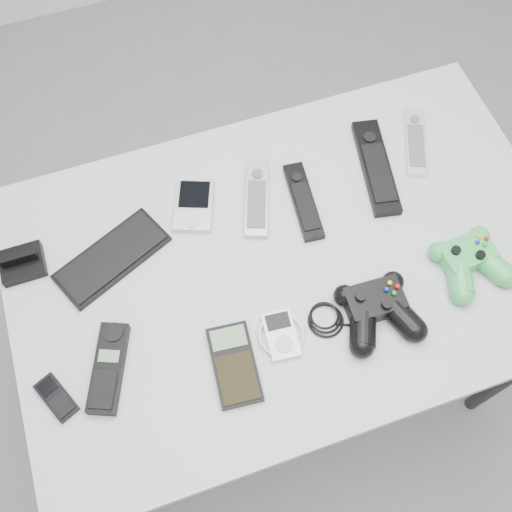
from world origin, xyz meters
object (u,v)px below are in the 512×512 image
object	(u,v)px
remote_silver_a	(257,198)
remote_black_a	(303,201)
pda	(194,206)
remote_silver_b	(415,141)
desk	(289,272)
controller_black	(377,308)
controller_green	(470,260)
cordless_handset	(108,368)
mp3_player	(281,335)
mobile_phone	(56,397)
pda_keyboard	(112,257)
remote_black_b	(376,166)
calculator	(234,364)

from	to	relation	value
remote_silver_a	remote_black_a	distance (m)	0.10
pda	remote_black_a	world-z (taller)	same
remote_silver_a	remote_silver_b	distance (m)	0.39
desk	controller_black	world-z (taller)	controller_black
remote_black_a	controller_green	distance (m)	0.36
cordless_handset	controller_green	world-z (taller)	controller_green
cordless_handset	controller_black	distance (m)	0.53
remote_silver_a	remote_silver_b	size ratio (longest dim) A/B	1.02
mp3_player	controller_green	world-z (taller)	controller_green
mobile_phone	controller_black	bearing A→B (deg)	-27.59
remote_silver_a	pda_keyboard	bearing A→B (deg)	-153.46
remote_silver_a	mp3_player	size ratio (longest dim) A/B	1.96
pda	remote_black_b	world-z (taller)	remote_black_b
desk	remote_black_a	size ratio (longest dim) A/B	6.05
controller_green	mobile_phone	bearing A→B (deg)	176.58
desk	remote_silver_a	size ratio (longest dim) A/B	6.09
pda_keyboard	pda	distance (m)	0.20
pda	mobile_phone	xyz separation A→B (m)	(-0.36, -0.31, -0.00)
remote_silver_a	controller_green	size ratio (longest dim) A/B	1.20
remote_black_b	cordless_handset	distance (m)	0.71
remote_silver_a	remote_black_a	size ratio (longest dim) A/B	0.99
cordless_handset	calculator	world-z (taller)	cordless_handset
desk	remote_black_a	bearing A→B (deg)	58.08
mp3_player	controller_black	bearing A→B (deg)	1.15
pda_keyboard	controller_black	xyz separation A→B (m)	(0.47, -0.29, 0.02)
pda	controller_green	size ratio (longest dim) A/B	0.78
desk	pda	distance (m)	0.25
remote_black_a	mp3_player	size ratio (longest dim) A/B	1.98
pda_keyboard	controller_black	bearing A→B (deg)	-55.71
remote_silver_b	mobile_phone	world-z (taller)	remote_silver_b
pda_keyboard	calculator	size ratio (longest dim) A/B	1.49
remote_silver_a	controller_black	size ratio (longest dim) A/B	0.71
calculator	remote_black_a	bearing A→B (deg)	55.04
remote_black_a	pda	bearing A→B (deg)	169.98
pda_keyboard	remote_silver_b	distance (m)	0.72
pda_keyboard	mobile_phone	xyz separation A→B (m)	(-0.16, -0.25, 0.00)
remote_silver_a	mp3_player	world-z (taller)	remote_silver_a
pda_keyboard	remote_black_a	xyz separation A→B (m)	(0.42, -0.00, 0.00)
remote_silver_b	cordless_handset	bearing A→B (deg)	-136.88
remote_black_a	controller_green	world-z (taller)	controller_green
desk	remote_black_b	distance (m)	0.31
mp3_player	cordless_handset	bearing A→B (deg)	178.08
controller_black	controller_green	world-z (taller)	controller_black
pda	controller_black	distance (m)	0.44
mp3_player	controller_green	xyz separation A→B (m)	(0.42, 0.02, 0.02)
pda	controller_green	world-z (taller)	controller_green
pda	mp3_player	bearing A→B (deg)	-55.78
mobile_phone	pda_keyboard	bearing A→B (deg)	32.76
mobile_phone	remote_black_b	bearing A→B (deg)	-4.42
calculator	remote_black_b	bearing A→B (deg)	42.26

